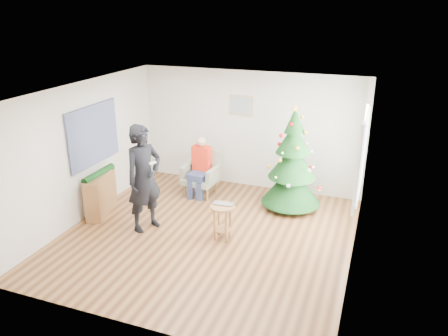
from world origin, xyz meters
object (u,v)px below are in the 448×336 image
at_px(christmas_tree, 292,162).
at_px(stool, 222,222).
at_px(console, 101,194).
at_px(armchair, 201,178).
at_px(standing_man, 144,178).

xyz_separation_m(christmas_tree, stool, (-0.85, -1.71, -0.64)).
height_order(stool, console, console).
height_order(armchair, standing_man, standing_man).
relative_size(christmas_tree, stool, 3.32).
relative_size(armchair, standing_man, 0.49).
height_order(christmas_tree, stool, christmas_tree).
height_order(christmas_tree, console, christmas_tree).
distance_m(standing_man, console, 1.33).
distance_m(stool, standing_man, 1.60).
bearing_deg(stool, armchair, 123.51).
xyz_separation_m(christmas_tree, armchair, (-1.97, -0.01, -0.61)).
height_order(standing_man, console, standing_man).
xyz_separation_m(armchair, standing_man, (-0.34, -1.79, 0.63)).
bearing_deg(standing_man, armchair, 13.33).
relative_size(christmas_tree, console, 2.15).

